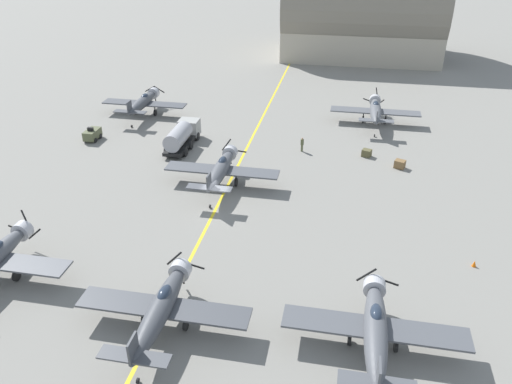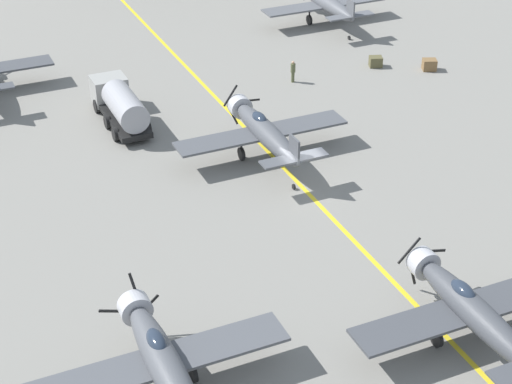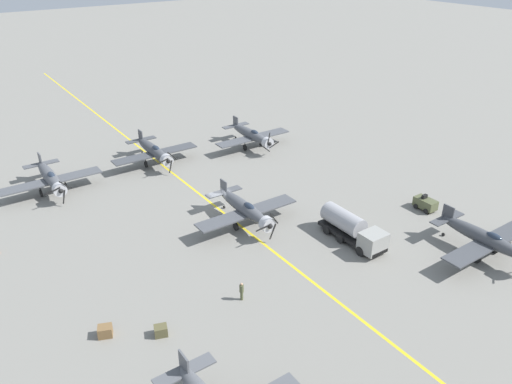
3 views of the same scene
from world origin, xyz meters
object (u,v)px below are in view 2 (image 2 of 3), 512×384
Objects in this scene: airplane_far_right at (326,3)px; fuel_tanker at (120,104)px; supply_crate_by_tanker at (376,62)px; supply_crate_mid_lane at (429,65)px; airplane_near_left at (163,362)px; ground_crew_walking at (293,71)px; airplane_near_center at (471,309)px; airplane_mid_center at (264,131)px.

airplane_far_right is 26.36m from fuel_tanker.
supply_crate_by_tanker is (22.29, 1.45, -1.08)m from fuel_tanker.
fuel_tanker is 26.01m from supply_crate_mid_lane.
fuel_tanker is at bearing -176.29° from supply_crate_by_tanker.
airplane_far_right is at bearing 50.84° from airplane_near_left.
airplane_far_right is 13.60m from supply_crate_mid_lane.
airplane_near_left is at bearing -134.51° from supply_crate_by_tanker.
airplane_near_left is at bearing -140.48° from supply_crate_mid_lane.
fuel_tanker is 7.73× the size of supply_crate_by_tanker.
airplane_far_right reaches higher than ground_crew_walking.
ground_crew_walking is at bearing 167.95° from supply_crate_mid_lane.
ground_crew_walking is 7.71m from supply_crate_by_tanker.
ground_crew_walking is 1.73× the size of supply_crate_by_tanker.
airplane_far_right reaches higher than airplane_near_center.
airplane_mid_center is 12.83m from ground_crew_walking.
airplane_mid_center and airplane_near_center have the same top height.
airplane_mid_center reaches higher than supply_crate_by_tanker.
airplane_near_center is 32.07m from ground_crew_walking.
supply_crate_mid_lane is (25.97, -0.99, -1.05)m from fuel_tanker.
airplane_mid_center is 11.59m from fuel_tanker.
airplane_mid_center reaches higher than fuel_tanker.
airplane_near_center reaches higher than supply_crate_by_tanker.
airplane_near_left is 28.14m from fuel_tanker.
airplane_near_center is at bearing -74.18° from fuel_tanker.
fuel_tanker is 22.37m from supply_crate_by_tanker.
fuel_tanker is at bearing -148.59° from airplane_far_right.
supply_crate_by_tanker is 0.94× the size of supply_crate_mid_lane.
fuel_tanker is 14.69m from ground_crew_walking.
fuel_tanker reaches higher than ground_crew_walking.
airplane_near_left is 35.58m from ground_crew_walking.
fuel_tanker is at bearing 107.76° from airplane_near_center.
airplane_near_center is 34.40m from supply_crate_by_tanker.
airplane_mid_center reaches higher than supply_crate_mid_lane.
airplane_near_left is 6.71× the size of ground_crew_walking.
fuel_tanker is at bearing 134.08° from airplane_mid_center.
supply_crate_by_tanker is 4.41m from supply_crate_mid_lane.
supply_crate_mid_lane is at bearing 36.91° from airplane_near_left.
supply_crate_mid_lane is (2.64, -13.25, -1.55)m from airplane_far_right.
supply_crate_by_tanker is at bearing 42.88° from airplane_near_left.
supply_crate_mid_lane is at bearing -75.03° from airplane_far_right.
airplane_far_right is 1.50× the size of fuel_tanker.
airplane_mid_center is 1.50× the size of fuel_tanker.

